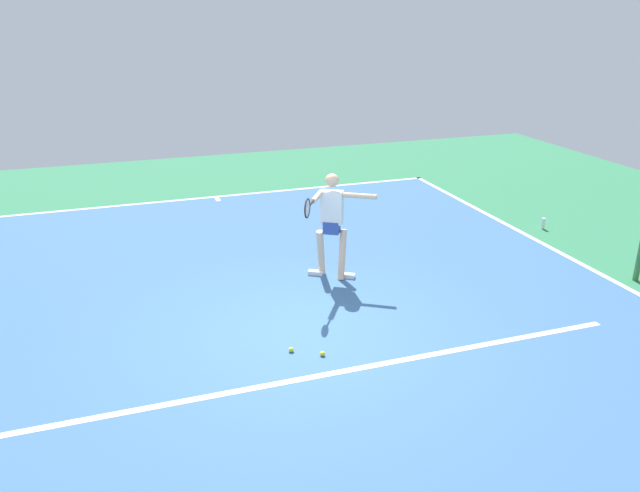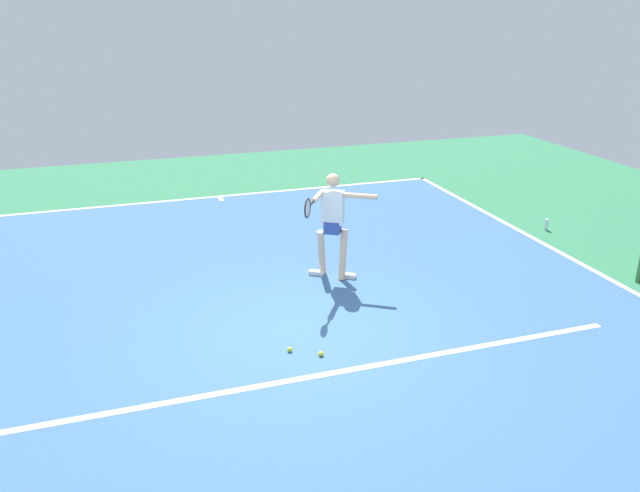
{
  "view_description": "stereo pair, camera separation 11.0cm",
  "coord_description": "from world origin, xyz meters",
  "px_view_note": "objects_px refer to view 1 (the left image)",
  "views": [
    {
      "loc": [
        2.21,
        7.06,
        4.11
      ],
      "look_at": [
        -0.49,
        -0.86,
        0.9
      ],
      "focal_mm": 35.24,
      "sensor_mm": 36.0,
      "label": 1
    },
    {
      "loc": [
        2.11,
        7.09,
        4.11
      ],
      "look_at": [
        -0.49,
        -0.86,
        0.9
      ],
      "focal_mm": 35.24,
      "sensor_mm": 36.0,
      "label": 2
    }
  ],
  "objects_px": {
    "tennis_player": "(332,219)",
    "tennis_ball_by_baseline": "(323,354)",
    "water_bottle": "(543,223)",
    "tennis_ball_by_sideline": "(291,350)"
  },
  "relations": [
    {
      "from": "tennis_player",
      "to": "water_bottle",
      "type": "relative_size",
      "value": 7.84
    },
    {
      "from": "tennis_ball_by_baseline",
      "to": "water_bottle",
      "type": "relative_size",
      "value": 0.3
    },
    {
      "from": "tennis_player",
      "to": "tennis_ball_by_baseline",
      "type": "distance_m",
      "value": 2.63
    },
    {
      "from": "tennis_ball_by_sideline",
      "to": "tennis_ball_by_baseline",
      "type": "height_order",
      "value": "same"
    },
    {
      "from": "tennis_player",
      "to": "tennis_ball_by_sideline",
      "type": "bearing_deg",
      "value": 89.98
    },
    {
      "from": "tennis_player",
      "to": "water_bottle",
      "type": "xyz_separation_m",
      "value": [
        -4.74,
        -0.87,
        -0.88
      ]
    },
    {
      "from": "tennis_player",
      "to": "tennis_ball_by_sideline",
      "type": "distance_m",
      "value": 2.59
    },
    {
      "from": "tennis_player",
      "to": "tennis_ball_by_baseline",
      "type": "xyz_separation_m",
      "value": [
        0.93,
        2.27,
        -0.95
      ]
    },
    {
      "from": "tennis_player",
      "to": "tennis_ball_by_sideline",
      "type": "relative_size",
      "value": 26.12
    },
    {
      "from": "tennis_player",
      "to": "water_bottle",
      "type": "height_order",
      "value": "tennis_player"
    }
  ]
}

